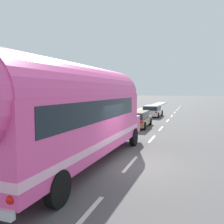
{
  "coord_description": "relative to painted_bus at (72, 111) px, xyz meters",
  "views": [
    {
      "loc": [
        2.45,
        -9.85,
        3.08
      ],
      "look_at": [
        -1.82,
        3.11,
        1.9
      ],
      "focal_mm": 39.66,
      "sensor_mm": 36.0,
      "label": 1
    }
  ],
  "objects": [
    {
      "name": "car_second",
      "position": [
        -0.12,
        20.66,
        -1.52
      ],
      "size": [
        2.0,
        4.39,
        1.37
      ],
      "color": "silver",
      "rests_on": "ground"
    },
    {
      "name": "painted_bus",
      "position": [
        0.0,
        0.0,
        0.0
      ],
      "size": [
        2.85,
        12.35,
        4.12
      ],
      "color": "#EA4C9E",
      "rests_on": "ground"
    },
    {
      "name": "lane_markings",
      "position": [
        -0.77,
        13.71,
        -2.3
      ],
      "size": [
        4.03,
        80.0,
        0.01
      ],
      "color": "silver",
      "rests_on": "ground"
    },
    {
      "name": "sidewalk_slab",
      "position": [
        -3.03,
        11.3,
        -2.23
      ],
      "size": [
        2.21,
        90.0,
        0.15
      ],
      "primitive_type": "cube",
      "color": "#9E9B93",
      "rests_on": "ground"
    },
    {
      "name": "car_lead",
      "position": [
        -0.04,
        11.77,
        -1.51
      ],
      "size": [
        1.95,
        4.39,
        1.37
      ],
      "color": "olive",
      "rests_on": "ground"
    },
    {
      "name": "ground_plane",
      "position": [
        1.98,
        1.3,
        -2.3
      ],
      "size": [
        300.0,
        300.0,
        0.0
      ],
      "primitive_type": "plane",
      "color": "#565454"
    }
  ]
}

